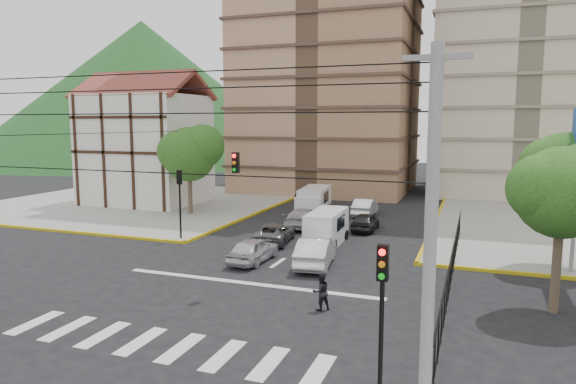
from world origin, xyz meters
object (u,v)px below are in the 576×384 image
at_px(traffic_light_nw, 180,193).
at_px(car_silver_front_left, 253,250).
at_px(car_white_front_right, 316,251).
at_px(van_right_lane, 326,228).
at_px(van_left_lane, 314,202).
at_px(pedestrian_crosswalk, 321,292).
at_px(traffic_light_se, 382,301).

height_order(traffic_light_nw, car_silver_front_left, traffic_light_nw).
relative_size(car_silver_front_left, car_white_front_right, 0.85).
height_order(van_right_lane, car_white_front_right, van_right_lane).
distance_m(van_left_lane, car_white_front_right, 15.17).
height_order(van_right_lane, car_silver_front_left, van_right_lane).
bearing_deg(pedestrian_crosswalk, traffic_light_nw, -78.53).
distance_m(van_left_lane, car_silver_front_left, 14.96).
relative_size(traffic_light_se, car_silver_front_left, 1.10).
distance_m(traffic_light_nw, van_right_lane, 9.53).
xyz_separation_m(traffic_light_nw, van_right_lane, (9.02, 2.23, -2.11)).
relative_size(van_left_lane, pedestrian_crosswalk, 3.34).
xyz_separation_m(car_silver_front_left, car_white_front_right, (3.41, 0.47, 0.09)).
xyz_separation_m(traffic_light_nw, car_white_front_right, (9.88, -2.60, -2.34)).
relative_size(traffic_light_se, car_white_front_right, 0.94).
distance_m(traffic_light_nw, car_silver_front_left, 7.56).
bearing_deg(van_right_lane, car_silver_front_left, -116.93).
xyz_separation_m(traffic_light_se, car_white_front_right, (-5.72, 13.00, -2.34)).
bearing_deg(pedestrian_crosswalk, van_left_lane, -114.22).
relative_size(traffic_light_se, pedestrian_crosswalk, 2.86).
bearing_deg(traffic_light_nw, pedestrian_crosswalk, -36.12).
bearing_deg(car_silver_front_left, van_left_lane, -83.62).
distance_m(traffic_light_nw, pedestrian_crosswalk, 15.03).
height_order(van_right_lane, pedestrian_crosswalk, van_right_lane).
bearing_deg(traffic_light_se, pedestrian_crosswalk, 117.76).
bearing_deg(van_left_lane, traffic_light_nw, -119.63).
height_order(traffic_light_se, car_white_front_right, traffic_light_se).
bearing_deg(car_white_front_right, traffic_light_nw, -22.74).
relative_size(van_right_lane, pedestrian_crosswalk, 3.00).
bearing_deg(van_right_lane, traffic_light_se, -70.88).
height_order(traffic_light_se, van_right_lane, traffic_light_se).
height_order(car_white_front_right, pedestrian_crosswalk, same).
xyz_separation_m(van_left_lane, pedestrian_crosswalk, (6.77, -20.59, -0.32)).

